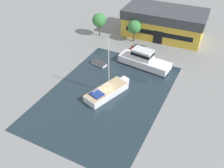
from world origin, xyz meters
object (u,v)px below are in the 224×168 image
(parked_car, at_px, (140,50))
(motor_cruiser, at_px, (144,60))
(sailboat_moored, at_px, (107,91))
(quay_tree_by_water, at_px, (99,20))
(small_dinghy, at_px, (99,63))
(quay_tree_near_building, at_px, (134,27))
(warehouse_building, at_px, (164,23))

(parked_car, height_order, motor_cruiser, motor_cruiser)
(parked_car, bearing_deg, sailboat_moored, 0.03)
(quay_tree_by_water, relative_size, small_dinghy, 1.59)
(parked_car, height_order, small_dinghy, parked_car)
(parked_car, xyz_separation_m, sailboat_moored, (0.42, -17.71, -0.10))
(parked_car, bearing_deg, motor_cruiser, 29.41)
(quay_tree_near_building, distance_m, small_dinghy, 14.94)
(parked_car, bearing_deg, quay_tree_near_building, -145.88)
(quay_tree_near_building, relative_size, parked_car, 1.22)
(warehouse_building, bearing_deg, quay_tree_near_building, -132.75)
(quay_tree_near_building, bearing_deg, parked_car, -54.54)
(parked_car, relative_size, motor_cruiser, 0.38)
(quay_tree_by_water, distance_m, small_dinghy, 15.47)
(sailboat_moored, bearing_deg, warehouse_building, 105.26)
(quay_tree_by_water, height_order, small_dinghy, quay_tree_by_water)
(warehouse_building, distance_m, quay_tree_by_water, 17.35)
(warehouse_building, bearing_deg, small_dinghy, -113.86)
(quay_tree_near_building, distance_m, parked_car, 7.06)
(parked_car, relative_size, small_dinghy, 1.18)
(warehouse_building, distance_m, motor_cruiser, 17.15)
(warehouse_building, bearing_deg, sailboat_moored, -95.74)
(quay_tree_near_building, relative_size, small_dinghy, 1.44)
(warehouse_building, xyz_separation_m, quay_tree_by_water, (-15.37, -8.00, 0.73))
(quay_tree_by_water, height_order, motor_cruiser, quay_tree_by_water)
(parked_car, height_order, sailboat_moored, sailboat_moored)
(motor_cruiser, bearing_deg, small_dinghy, 120.91)
(quay_tree_by_water, xyz_separation_m, sailboat_moored, (13.74, -21.69, -3.63))
(motor_cruiser, bearing_deg, quay_tree_near_building, 39.77)
(warehouse_building, relative_size, sailboat_moored, 1.86)
(small_dinghy, bearing_deg, parked_car, -22.20)
(quay_tree_by_water, bearing_deg, parked_car, -16.66)
(warehouse_building, relative_size, small_dinghy, 5.49)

